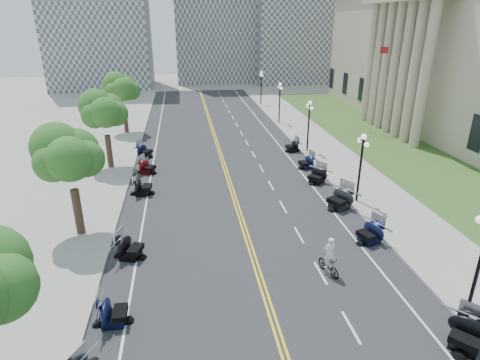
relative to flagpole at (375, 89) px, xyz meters
name	(u,v)px	position (x,y,z in m)	size (l,w,h in m)	color
ground	(247,239)	(-18.00, -22.00, -5.00)	(160.00, 160.00, 0.00)	gray
road	(228,178)	(-18.00, -12.00, -5.00)	(16.00, 90.00, 0.01)	#333335
centerline_yellow_a	(227,178)	(-18.12, -12.00, -4.99)	(0.12, 90.00, 0.00)	yellow
centerline_yellow_b	(230,178)	(-17.88, -12.00, -4.99)	(0.12, 90.00, 0.00)	yellow
edge_line_north	(303,174)	(-11.60, -12.00, -4.99)	(0.12, 90.00, 0.00)	white
edge_line_south	(150,182)	(-24.40, -12.00, -4.99)	(0.12, 90.00, 0.00)	white
lane_dash_4	(351,327)	(-14.80, -30.00, -4.99)	(0.12, 2.00, 0.00)	white
lane_dash_5	(320,273)	(-14.80, -26.00, -4.99)	(0.12, 2.00, 0.00)	white
lane_dash_6	(299,235)	(-14.80, -22.00, -4.99)	(0.12, 2.00, 0.00)	white
lane_dash_7	(283,207)	(-14.80, -18.00, -4.99)	(0.12, 2.00, 0.00)	white
lane_dash_8	(271,185)	(-14.80, -14.00, -4.99)	(0.12, 2.00, 0.00)	white
lane_dash_9	(261,168)	(-14.80, -10.00, -4.99)	(0.12, 2.00, 0.00)	white
lane_dash_10	(253,154)	(-14.80, -6.00, -4.99)	(0.12, 2.00, 0.00)	white
lane_dash_11	(247,143)	(-14.80, -2.00, -4.99)	(0.12, 2.00, 0.00)	white
lane_dash_12	(242,133)	(-14.80, 2.00, -4.99)	(0.12, 2.00, 0.00)	white
lane_dash_13	(237,125)	(-14.80, 6.00, -4.99)	(0.12, 2.00, 0.00)	white
lane_dash_14	(233,118)	(-14.80, 10.00, -4.99)	(0.12, 2.00, 0.00)	white
lane_dash_15	(229,111)	(-14.80, 14.00, -4.99)	(0.12, 2.00, 0.00)	white
lane_dash_16	(226,106)	(-14.80, 18.00, -4.99)	(0.12, 2.00, 0.00)	white
lane_dash_17	(223,101)	(-14.80, 22.00, -4.99)	(0.12, 2.00, 0.00)	white
lane_dash_18	(221,97)	(-14.80, 26.00, -4.99)	(0.12, 2.00, 0.00)	white
lane_dash_19	(219,93)	(-14.80, 30.00, -4.99)	(0.12, 2.00, 0.00)	white
sidewalk_north	(349,171)	(-7.50, -12.00, -4.92)	(5.00, 90.00, 0.15)	#9E9991
sidewalk_south	(97,185)	(-28.50, -12.00, -4.92)	(5.00, 90.00, 0.15)	#9E9991
lawn	(381,142)	(-0.50, -4.00, -4.95)	(9.00, 60.00, 0.10)	#356023
distant_block_a	(98,15)	(-36.00, 40.00, 8.00)	(18.00, 14.00, 26.00)	gray
distant_block_b	(214,5)	(-14.00, 46.00, 10.00)	(16.00, 12.00, 30.00)	gray
distant_block_c	(302,26)	(4.00, 43.00, 6.00)	(20.00, 14.00, 22.00)	gray
street_lamp_1	(479,266)	(-9.40, -30.00, -2.40)	(0.50, 1.20, 4.90)	black
street_lamp_2	(360,169)	(-9.40, -18.00, -2.40)	(0.50, 1.20, 4.90)	black
street_lamp_3	(308,126)	(-9.40, -6.00, -2.40)	(0.50, 1.20, 4.90)	black
street_lamp_4	(280,103)	(-9.40, 6.00, -2.40)	(0.50, 1.20, 4.90)	black
street_lamp_5	(261,88)	(-9.40, 18.00, -2.40)	(0.50, 1.20, 4.90)	black
flagpole	(375,89)	(0.00, 0.00, 0.00)	(1.10, 0.20, 10.00)	silver
tree_2	(70,161)	(-28.00, -20.00, -0.25)	(4.80, 4.80, 9.20)	#235619
tree_3	(105,115)	(-28.00, -8.00, -0.25)	(4.80, 4.80, 9.20)	#235619
tree_4	(123,92)	(-28.00, 4.00, -0.25)	(4.80, 4.80, 9.20)	#235619
motorcycle_n_3	(468,333)	(-10.76, -31.73, -4.28)	(2.04, 2.04, 1.43)	black
motorcycle_n_5	(370,232)	(-10.94, -23.39, -4.32)	(1.95, 1.95, 1.37)	black
motorcycle_n_6	(340,198)	(-10.97, -18.74, -4.22)	(2.23, 2.23, 1.56)	black
motorcycle_n_7	(317,175)	(-11.04, -13.98, -4.34)	(1.90, 1.90, 1.33)	black
motorcycle_n_8	(307,162)	(-10.87, -10.58, -4.36)	(1.82, 1.82, 1.27)	black
motorcycle_n_9	(292,146)	(-10.81, -5.65, -4.38)	(1.79, 1.79, 1.25)	black
motorcycle_s_4	(113,311)	(-24.89, -28.27, -4.35)	(1.86, 1.86, 1.30)	black
motorcycle_s_5	(130,247)	(-24.73, -23.06, -4.31)	(1.97, 1.97, 1.38)	black
motorcycle_s_7	(142,186)	(-24.74, -14.31, -4.30)	(2.00, 2.00, 1.40)	black
motorcycle_s_8	(147,166)	(-24.71, -9.80, -4.35)	(1.86, 1.86, 1.30)	#590A0C
motorcycle_s_9	(144,150)	(-25.27, -5.25, -4.33)	(1.90, 1.90, 1.33)	black
bicycle	(328,265)	(-14.44, -26.08, -4.51)	(0.46, 1.63, 0.98)	#A51414
cyclist_rider	(331,242)	(-14.44, -26.08, -3.14)	(0.64, 0.42, 1.77)	white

